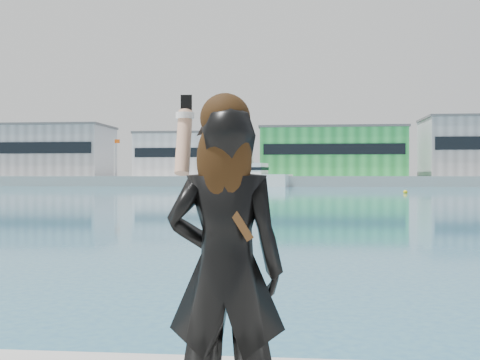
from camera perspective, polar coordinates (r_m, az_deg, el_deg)
The scene contains 10 objects.
far_quay at distance 133.11m, azimuth 5.18°, elevation -0.06°, with size 320.00×40.00×2.00m, color #9E9E99.
warehouse_grey_left at distance 142.69m, azimuth -17.52°, elevation 2.66°, with size 26.52×16.36×11.50m.
warehouse_white at distance 133.18m, azimuth -4.34°, elevation 2.41°, with size 24.48×15.35×9.50m.
warehouse_green at distance 131.37m, azimuth 8.67°, elevation 2.66°, with size 30.60×16.36×10.50m.
flagpole_left at distance 130.16m, azimuth -11.80°, elevation 2.36°, with size 1.28×0.16×8.00m.
flagpole_right at distance 125.95m, azimuth 15.26°, elevation 2.42°, with size 1.28×0.16×8.00m.
motor_yacht at distance 116.56m, azimuth 0.31°, elevation 0.52°, with size 18.29×9.71×8.22m.
buoy_near at distance 73.00m, azimuth 15.41°, elevation -1.23°, with size 0.50×0.50×0.50m, color yellow.
buoy_far at distance 101.32m, azimuth -0.49°, elevation -0.77°, with size 0.50×0.50×0.50m, color yellow.
woman at distance 2.90m, azimuth -1.40°, elevation -7.63°, with size 0.58×0.39×1.66m.
Camera 1 is at (1.09, -3.10, 2.04)m, focal length 45.00 mm.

